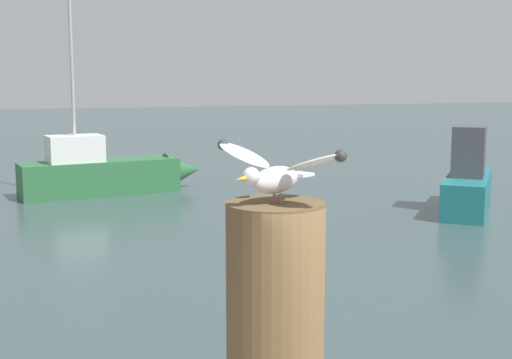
% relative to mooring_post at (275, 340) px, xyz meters
% --- Properties ---
extents(mooring_post, '(0.37, 0.37, 1.06)m').
position_rel_mooring_post_xyz_m(mooring_post, '(0.00, 0.00, 0.00)').
color(mooring_post, brown).
rests_on(mooring_post, harbor_quay).
extents(seagull, '(0.40, 0.56, 0.22)m').
position_rel_mooring_post_xyz_m(seagull, '(-0.00, -0.00, 0.65)').
color(seagull, tan).
rests_on(seagull, mooring_post).
extents(boat_green, '(4.68, 1.78, 4.88)m').
position_rel_mooring_post_xyz_m(boat_green, '(0.81, 15.39, -1.43)').
color(boat_green, '#2D6B3D').
rests_on(boat_green, ground_plane).
extents(boat_teal, '(2.86, 3.39, 1.86)m').
position_rel_mooring_post_xyz_m(boat_teal, '(8.16, 11.00, -1.41)').
color(boat_teal, '#1E7075').
rests_on(boat_teal, ground_plane).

